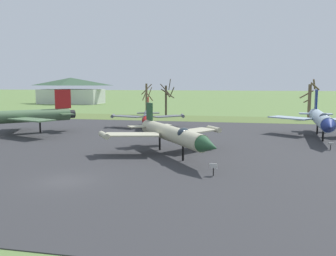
{
  "coord_description": "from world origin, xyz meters",
  "views": [
    {
      "loc": [
        12.48,
        -23.41,
        6.99
      ],
      "look_at": [
        4.99,
        11.6,
        2.57
      ],
      "focal_mm": 39.58,
      "sensor_mm": 36.0,
      "label": 1
    }
  ],
  "objects_px": {
    "info_placard_rear_left": "(331,145)",
    "visitor_building": "(71,91)",
    "info_placard_rear_center": "(146,131)",
    "jet_fighter_front_right": "(172,134)",
    "info_placard_front_right": "(213,168)",
    "jet_fighter_rear_left": "(321,119)",
    "jet_fighter_rear_center": "(148,116)",
    "jet_fighter_front_left": "(12,116)"
  },
  "relations": [
    {
      "from": "jet_fighter_front_left",
      "to": "info_placard_rear_center",
      "type": "bearing_deg",
      "value": 10.64
    },
    {
      "from": "info_placard_rear_center",
      "to": "jet_fighter_front_left",
      "type": "bearing_deg",
      "value": -169.36
    },
    {
      "from": "info_placard_rear_center",
      "to": "info_placard_rear_left",
      "type": "relative_size",
      "value": 1.19
    },
    {
      "from": "jet_fighter_front_right",
      "to": "jet_fighter_rear_left",
      "type": "xyz_separation_m",
      "value": [
        15.95,
        14.98,
        0.32
      ]
    },
    {
      "from": "jet_fighter_front_right",
      "to": "info_placard_front_right",
      "type": "height_order",
      "value": "jet_fighter_front_right"
    },
    {
      "from": "info_placard_rear_center",
      "to": "info_placard_rear_left",
      "type": "bearing_deg",
      "value": -16.88
    },
    {
      "from": "jet_fighter_front_right",
      "to": "visitor_building",
      "type": "distance_m",
      "value": 94.12
    },
    {
      "from": "info_placard_front_right",
      "to": "jet_fighter_rear_left",
      "type": "bearing_deg",
      "value": 62.34
    },
    {
      "from": "jet_fighter_front_left",
      "to": "visitor_building",
      "type": "relative_size",
      "value": 0.68
    },
    {
      "from": "info_placard_front_right",
      "to": "jet_fighter_rear_center",
      "type": "relative_size",
      "value": 0.07
    },
    {
      "from": "info_placard_rear_left",
      "to": "visitor_building",
      "type": "relative_size",
      "value": 0.04
    },
    {
      "from": "jet_fighter_rear_center",
      "to": "jet_fighter_rear_left",
      "type": "distance_m",
      "value": 24.11
    },
    {
      "from": "info_placard_front_right",
      "to": "info_placard_rear_left",
      "type": "xyz_separation_m",
      "value": [
        10.88,
        13.16,
        -0.1
      ]
    },
    {
      "from": "jet_fighter_front_right",
      "to": "jet_fighter_rear_left",
      "type": "distance_m",
      "value": 21.88
    },
    {
      "from": "info_placard_front_right",
      "to": "info_placard_rear_center",
      "type": "relative_size",
      "value": 0.99
    },
    {
      "from": "jet_fighter_front_left",
      "to": "info_placard_front_right",
      "type": "bearing_deg",
      "value": -30.19
    },
    {
      "from": "info_placard_rear_center",
      "to": "jet_fighter_rear_left",
      "type": "height_order",
      "value": "jet_fighter_rear_left"
    },
    {
      "from": "info_placard_rear_left",
      "to": "visitor_building",
      "type": "xyz_separation_m",
      "value": [
        -65.64,
        73.23,
        3.65
      ]
    },
    {
      "from": "jet_fighter_rear_center",
      "to": "jet_fighter_rear_left",
      "type": "relative_size",
      "value": 0.77
    },
    {
      "from": "jet_fighter_front_right",
      "to": "visitor_building",
      "type": "relative_size",
      "value": 0.68
    },
    {
      "from": "jet_fighter_rear_left",
      "to": "visitor_building",
      "type": "height_order",
      "value": "visitor_building"
    },
    {
      "from": "jet_fighter_rear_center",
      "to": "info_placard_rear_left",
      "type": "height_order",
      "value": "jet_fighter_rear_center"
    },
    {
      "from": "jet_fighter_front_left",
      "to": "visitor_building",
      "type": "xyz_separation_m",
      "value": [
        -26.59,
        70.0,
        1.69
      ]
    },
    {
      "from": "jet_fighter_rear_left",
      "to": "jet_fighter_rear_center",
      "type": "bearing_deg",
      "value": 169.16
    },
    {
      "from": "info_placard_rear_center",
      "to": "jet_fighter_rear_center",
      "type": "bearing_deg",
      "value": 103.82
    },
    {
      "from": "info_placard_rear_left",
      "to": "jet_fighter_front_right",
      "type": "bearing_deg",
      "value": -157.64
    },
    {
      "from": "jet_fighter_front_right",
      "to": "visitor_building",
      "type": "height_order",
      "value": "visitor_building"
    },
    {
      "from": "info_placard_front_right",
      "to": "jet_fighter_rear_left",
      "type": "distance_m",
      "value": 24.68
    },
    {
      "from": "jet_fighter_front_right",
      "to": "jet_fighter_front_left",
      "type": "bearing_deg",
      "value": 157.98
    },
    {
      "from": "jet_fighter_rear_center",
      "to": "visitor_building",
      "type": "bearing_deg",
      "value": 125.29
    },
    {
      "from": "jet_fighter_rear_center",
      "to": "jet_fighter_front_right",
      "type": "bearing_deg",
      "value": -68.41
    },
    {
      "from": "jet_fighter_rear_center",
      "to": "jet_fighter_rear_left",
      "type": "height_order",
      "value": "jet_fighter_rear_left"
    },
    {
      "from": "jet_fighter_front_right",
      "to": "info_placard_front_right",
      "type": "relative_size",
      "value": 14.15
    },
    {
      "from": "jet_fighter_front_right",
      "to": "visitor_building",
      "type": "xyz_separation_m",
      "value": [
        -50.23,
        79.57,
        2.04
      ]
    },
    {
      "from": "jet_fighter_rear_left",
      "to": "info_placard_rear_left",
      "type": "bearing_deg",
      "value": -93.6
    },
    {
      "from": "jet_fighter_front_left",
      "to": "info_placard_front_right",
      "type": "height_order",
      "value": "jet_fighter_front_left"
    },
    {
      "from": "jet_fighter_rear_left",
      "to": "info_placard_rear_left",
      "type": "distance_m",
      "value": 8.87
    },
    {
      "from": "info_placard_rear_center",
      "to": "visitor_building",
      "type": "relative_size",
      "value": 0.05
    },
    {
      "from": "jet_fighter_front_right",
      "to": "info_placard_rear_center",
      "type": "relative_size",
      "value": 13.96
    },
    {
      "from": "jet_fighter_rear_left",
      "to": "info_placard_front_right",
      "type": "bearing_deg",
      "value": -117.66
    },
    {
      "from": "info_placard_front_right",
      "to": "jet_fighter_rear_left",
      "type": "relative_size",
      "value": 0.06
    },
    {
      "from": "jet_fighter_front_right",
      "to": "jet_fighter_rear_center",
      "type": "xyz_separation_m",
      "value": [
        -7.72,
        19.51,
        -0.23
      ]
    }
  ]
}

